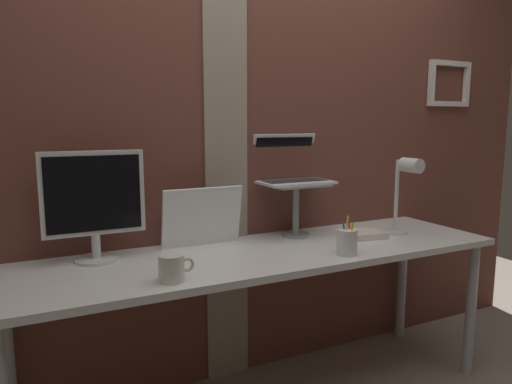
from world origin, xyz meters
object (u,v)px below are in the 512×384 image
Objects in this scene: whiteboard_panel at (202,217)px; laptop at (289,168)px; desk_lamp at (405,188)px; pen_cup at (347,242)px; monitor at (94,199)px; coffee_mug at (172,268)px.

laptop is at bearing 5.70° from whiteboard_panel.
desk_lamp is at bearing -15.25° from whiteboard_panel.
pen_cup is at bearing -86.73° from laptop.
laptop is (0.95, 0.08, 0.07)m from monitor.
laptop is 0.92m from coffee_mug.
desk_lamp reaches higher than coffee_mug.
laptop is 0.52m from whiteboard_panel.
desk_lamp is (0.48, -0.31, -0.09)m from laptop.
whiteboard_panel is at bearing 140.98° from pen_cup.
whiteboard_panel is 1.00m from desk_lamp.
monitor is 0.49m from whiteboard_panel.
monitor is 0.96m from laptop.
laptop is 0.58m from desk_lamp.
desk_lamp is at bearing -32.77° from laptop.
monitor is at bearing 158.69° from pen_cup.
desk_lamp reaches higher than whiteboard_panel.
laptop is 2.01× the size of pen_cup.
pen_cup is at bearing -0.00° from coffee_mug.
coffee_mug is at bearing 180.00° from pen_cup.
coffee_mug is (-0.74, -0.46, -0.28)m from laptop.
monitor reaches higher than coffee_mug.
desk_lamp is at bearing -9.23° from monitor.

